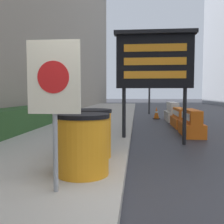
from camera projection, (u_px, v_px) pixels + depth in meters
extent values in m
plane|color=#2D2D33|center=(122.00, 204.00, 3.25)|extent=(120.00, 120.00, 0.00)
cube|color=#284C23|center=(3.00, 122.00, 7.55)|extent=(0.90, 7.06, 0.73)
cylinder|color=#4C3D2D|center=(52.00, 99.00, 11.90)|extent=(0.25, 0.25, 1.94)
cylinder|color=#4C3D2D|center=(52.00, 72.00, 12.24)|extent=(0.92, 0.30, 0.98)
cylinder|color=#4C3D2D|center=(45.00, 69.00, 11.32)|extent=(1.08, 0.34, 0.90)
cylinder|color=#4C3D2D|center=(46.00, 66.00, 11.39)|extent=(0.93, 0.32, 1.18)
cylinder|color=orange|center=(83.00, 146.00, 3.89)|extent=(0.77, 0.77, 0.85)
cylinder|color=black|center=(82.00, 116.00, 3.85)|extent=(0.80, 0.80, 0.06)
cylinder|color=orange|center=(91.00, 135.00, 4.95)|extent=(0.77, 0.77, 0.85)
cylinder|color=black|center=(90.00, 111.00, 4.91)|extent=(0.80, 0.80, 0.06)
cylinder|color=gray|center=(55.00, 135.00, 3.18)|extent=(0.06, 0.06, 1.40)
cube|color=beige|center=(54.00, 77.00, 3.11)|extent=(0.64, 0.04, 0.88)
cylinder|color=red|center=(53.00, 77.00, 3.09)|extent=(0.39, 0.01, 0.39)
cylinder|color=black|center=(124.00, 116.00, 7.15)|extent=(0.10, 0.10, 1.51)
cylinder|color=black|center=(185.00, 116.00, 6.99)|extent=(0.10, 0.10, 1.51)
cube|color=black|center=(155.00, 62.00, 6.97)|extent=(2.03, 0.24, 1.40)
cube|color=black|center=(155.00, 32.00, 6.84)|extent=(2.15, 0.34, 0.10)
cube|color=orange|center=(155.00, 48.00, 6.81)|extent=(1.62, 0.02, 0.20)
cube|color=orange|center=(155.00, 61.00, 6.84)|extent=(1.62, 0.02, 0.20)
cube|color=orange|center=(155.00, 75.00, 6.86)|extent=(1.62, 0.02, 0.20)
cube|color=orange|center=(191.00, 129.00, 8.53)|extent=(0.60, 1.62, 0.42)
cube|color=orange|center=(192.00, 116.00, 8.50)|extent=(0.36, 1.62, 0.42)
cube|color=white|center=(185.00, 116.00, 8.52)|extent=(0.02, 1.30, 0.21)
cube|color=orange|center=(180.00, 122.00, 10.75)|extent=(0.57, 1.91, 0.38)
cube|color=orange|center=(180.00, 113.00, 10.72)|extent=(0.34, 1.91, 0.38)
cube|color=white|center=(176.00, 113.00, 10.74)|extent=(0.02, 1.52, 0.19)
cube|color=silver|center=(172.00, 116.00, 13.09)|extent=(0.62, 1.85, 0.46)
cube|color=silver|center=(172.00, 107.00, 13.05)|extent=(0.37, 1.85, 0.46)
cube|color=white|center=(168.00, 107.00, 13.07)|extent=(0.02, 1.48, 0.23)
cube|color=black|center=(185.00, 122.00, 12.49)|extent=(0.44, 0.44, 0.04)
cone|color=orange|center=(185.00, 113.00, 12.46)|extent=(0.35, 0.35, 0.75)
cylinder|color=white|center=(185.00, 113.00, 12.46)|extent=(0.20, 0.20, 0.10)
cube|color=black|center=(156.00, 119.00, 14.01)|extent=(0.37, 0.37, 0.04)
cone|color=orange|center=(156.00, 112.00, 13.99)|extent=(0.29, 0.29, 0.61)
cylinder|color=white|center=(156.00, 112.00, 13.99)|extent=(0.17, 0.17, 0.09)
cube|color=black|center=(184.00, 116.00, 15.82)|extent=(0.35, 0.35, 0.04)
cone|color=orange|center=(184.00, 111.00, 15.79)|extent=(0.28, 0.28, 0.58)
cylinder|color=white|center=(184.00, 110.00, 15.79)|extent=(0.16, 0.16, 0.08)
cylinder|color=#2D2D30|center=(150.00, 79.00, 17.11)|extent=(0.12, 0.12, 4.58)
cube|color=#23281E|center=(150.00, 50.00, 16.82)|extent=(0.28, 0.28, 0.84)
sphere|color=red|center=(150.00, 45.00, 16.65)|extent=(0.15, 0.15, 0.15)
sphere|color=#392C06|center=(150.00, 49.00, 16.67)|extent=(0.15, 0.15, 0.15)
sphere|color=black|center=(150.00, 54.00, 16.69)|extent=(0.15, 0.15, 0.15)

